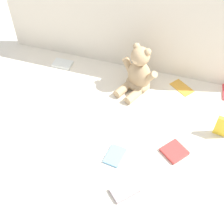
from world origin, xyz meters
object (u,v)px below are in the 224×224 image
object	(u,v)px
book_case_4	(63,64)
book_case_5	(115,156)
book_case_3	(223,127)
book_case_1	(182,87)
book_case_2	(125,191)
book_case_6	(174,151)
teddy_bear	(138,74)

from	to	relation	value
book_case_4	book_case_5	world-z (taller)	book_case_4
book_case_3	book_case_5	world-z (taller)	book_case_3
book_case_1	book_case_5	world-z (taller)	book_case_5
book_case_2	book_case_6	world-z (taller)	same
book_case_4	book_case_3	bearing A→B (deg)	73.81
teddy_bear	book_case_2	size ratio (longest dim) A/B	2.43
teddy_bear	book_case_4	xyz separation A→B (m)	(-0.48, 0.06, -0.09)
book_case_2	book_case_3	size ratio (longest dim) A/B	0.89
book_case_1	book_case_6	distance (m)	0.44
book_case_4	book_case_6	xyz separation A→B (m)	(0.75, -0.42, 0.00)
teddy_bear	book_case_6	size ratio (longest dim) A/B	2.72
book_case_3	book_case_5	bearing A→B (deg)	-139.68
book_case_2	book_case_1	bearing A→B (deg)	122.18
teddy_bear	book_case_3	xyz separation A→B (m)	(0.46, -0.20, -0.04)
teddy_bear	book_case_3	world-z (taller)	teddy_bear
book_case_6	book_case_4	bearing A→B (deg)	-171.79
book_case_1	book_case_4	xyz separation A→B (m)	(-0.71, -0.02, 0.00)
book_case_4	book_case_6	world-z (taller)	book_case_6
teddy_bear	book_case_6	bearing A→B (deg)	-30.02
book_case_4	book_case_6	bearing A→B (deg)	59.52
teddy_bear	book_case_1	bearing A→B (deg)	41.02
book_case_2	book_case_4	xyz separation A→B (m)	(-0.58, 0.68, -0.00)
book_case_2	book_case_4	size ratio (longest dim) A/B	1.00
teddy_bear	book_case_1	size ratio (longest dim) A/B	2.16
book_case_3	book_case_6	bearing A→B (deg)	-129.86
book_case_3	book_case_4	distance (m)	0.97
book_case_5	book_case_2	bearing A→B (deg)	-52.89
teddy_bear	book_case_1	xyz separation A→B (m)	(0.24, 0.07, -0.10)
book_case_6	book_case_5	bearing A→B (deg)	-120.17
book_case_2	book_case_3	bearing A→B (deg)	92.82
book_case_1	book_case_2	bearing A→B (deg)	-154.05
book_case_5	book_case_3	bearing A→B (deg)	38.15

